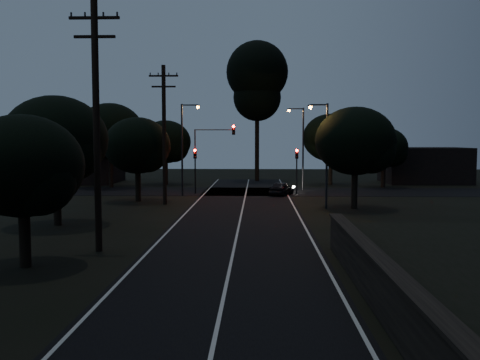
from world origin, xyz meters
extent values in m
cube|color=black|center=(0.00, 22.00, 0.01)|extent=(8.00, 70.00, 0.02)
cube|color=black|center=(0.00, 42.00, 0.01)|extent=(60.00, 8.00, 0.02)
cube|color=beige|center=(0.00, 22.00, 0.03)|extent=(0.12, 70.00, 0.01)
cube|color=beige|center=(-3.75, 22.00, 0.03)|extent=(0.12, 70.00, 0.01)
cube|color=beige|center=(3.75, 22.00, 0.03)|extent=(0.12, 70.00, 0.01)
cube|color=black|center=(4.60, 3.00, 0.75)|extent=(0.40, 26.00, 1.50)
cube|color=black|center=(4.60, 3.00, 1.55)|extent=(0.55, 26.00, 0.10)
cylinder|color=black|center=(-6.00, 15.00, 5.50)|extent=(0.30, 0.30, 11.00)
cube|color=black|center=(-6.00, 15.00, 10.20)|extent=(2.20, 0.12, 0.12)
cube|color=black|center=(-6.00, 15.00, 9.40)|extent=(1.80, 0.12, 0.12)
cylinder|color=black|center=(-6.00, 32.00, 5.25)|extent=(0.30, 0.30, 10.50)
cube|color=black|center=(-6.00, 32.00, 9.70)|extent=(2.20, 0.12, 0.12)
cube|color=black|center=(-6.00, 32.00, 8.90)|extent=(1.80, 0.12, 0.12)
cylinder|color=black|center=(-8.00, 12.00, 1.10)|extent=(0.44, 0.44, 2.20)
ellipsoid|color=black|center=(-8.00, 12.00, 3.96)|extent=(4.68, 4.68, 3.98)
sphere|color=black|center=(-7.18, 11.53, 3.49)|extent=(2.81, 2.81, 2.81)
cylinder|color=black|center=(-10.50, 22.00, 1.37)|extent=(0.44, 0.44, 2.74)
ellipsoid|color=black|center=(-10.50, 22.00, 4.95)|extent=(5.91, 5.91, 5.02)
sphere|color=black|center=(-9.47, 21.41, 4.36)|extent=(3.55, 3.55, 3.55)
cylinder|color=black|center=(-8.50, 34.00, 1.24)|extent=(0.44, 0.44, 2.48)
ellipsoid|color=black|center=(-8.50, 34.00, 4.46)|extent=(5.29, 5.29, 4.50)
sphere|color=black|center=(-7.57, 33.47, 3.94)|extent=(3.17, 3.17, 3.17)
cylinder|color=black|center=(-9.00, 50.00, 1.29)|extent=(0.44, 0.44, 2.59)
ellipsoid|color=black|center=(-9.00, 50.00, 4.66)|extent=(5.54, 5.54, 4.71)
sphere|color=black|center=(-8.03, 49.45, 4.11)|extent=(3.32, 3.32, 3.32)
cylinder|color=black|center=(-14.00, 46.00, 1.61)|extent=(0.44, 0.44, 3.22)
ellipsoid|color=black|center=(-14.00, 46.00, 5.75)|extent=(6.77, 6.77, 5.75)
sphere|color=black|center=(-12.82, 45.32, 5.08)|extent=(4.06, 4.06, 4.06)
cylinder|color=black|center=(9.00, 50.00, 1.42)|extent=(0.44, 0.44, 2.83)
ellipsoid|color=black|center=(9.00, 50.00, 5.12)|extent=(6.09, 6.09, 5.18)
sphere|color=black|center=(10.07, 49.39, 4.51)|extent=(3.66, 3.66, 3.66)
cylinder|color=black|center=(14.00, 47.00, 1.14)|extent=(0.44, 0.44, 2.28)
ellipsoid|color=black|center=(14.00, 47.00, 4.11)|extent=(4.87, 4.87, 4.14)
sphere|color=black|center=(14.85, 46.51, 3.62)|extent=(2.92, 2.92, 2.92)
cylinder|color=black|center=(8.00, 30.00, 1.35)|extent=(0.44, 0.44, 2.69)
ellipsoid|color=black|center=(8.00, 30.00, 4.84)|extent=(5.72, 5.72, 4.86)
sphere|color=black|center=(9.00, 29.43, 4.27)|extent=(3.43, 3.43, 3.43)
cylinder|color=black|center=(1.00, 55.00, 4.52)|extent=(0.50, 0.50, 9.03)
sphere|color=black|center=(1.00, 55.00, 12.81)|extent=(7.23, 7.23, 7.23)
sphere|color=black|center=(1.00, 55.00, 9.85)|extent=(5.58, 5.58, 5.58)
cube|color=black|center=(-20.00, 52.00, 2.20)|extent=(10.00, 8.00, 4.40)
cube|color=black|center=(20.00, 53.00, 2.00)|extent=(9.00, 7.00, 4.00)
cylinder|color=black|center=(-4.60, 40.00, 1.60)|extent=(0.12, 0.12, 3.20)
cube|color=black|center=(-4.60, 40.00, 3.65)|extent=(0.28, 0.22, 0.90)
sphere|color=#FF0705|center=(-4.60, 39.87, 3.95)|extent=(0.22, 0.22, 0.22)
cylinder|color=black|center=(4.60, 40.00, 1.60)|extent=(0.12, 0.12, 3.20)
cube|color=black|center=(4.60, 40.00, 3.65)|extent=(0.28, 0.22, 0.90)
sphere|color=#FF0705|center=(4.60, 39.87, 3.95)|extent=(0.22, 0.22, 0.22)
cylinder|color=black|center=(-4.60, 40.00, 2.50)|extent=(0.12, 0.12, 5.00)
cube|color=black|center=(-1.10, 40.00, 5.80)|extent=(0.28, 0.22, 0.90)
sphere|color=#FF0705|center=(-1.10, 39.87, 6.10)|extent=(0.22, 0.22, 0.22)
cube|color=black|center=(-2.85, 40.00, 5.80)|extent=(3.50, 0.08, 0.08)
cylinder|color=black|center=(-5.50, 38.00, 4.00)|extent=(0.16, 0.16, 8.00)
cube|color=black|center=(-4.80, 38.00, 7.90)|extent=(1.40, 0.10, 0.10)
cube|color=black|center=(-4.10, 38.00, 7.85)|extent=(0.35, 0.22, 0.12)
sphere|color=orange|center=(-4.10, 38.00, 7.75)|extent=(0.26, 0.26, 0.26)
cylinder|color=black|center=(5.50, 44.00, 4.00)|extent=(0.16, 0.16, 8.00)
cube|color=black|center=(4.80, 44.00, 7.90)|extent=(1.40, 0.10, 0.10)
cube|color=black|center=(4.10, 44.00, 7.85)|extent=(0.35, 0.22, 0.12)
sphere|color=orange|center=(4.10, 44.00, 7.75)|extent=(0.26, 0.26, 0.26)
cylinder|color=black|center=(6.00, 30.00, 3.75)|extent=(0.16, 0.16, 7.50)
cube|color=black|center=(5.40, 30.00, 7.40)|extent=(1.20, 0.10, 0.10)
cube|color=black|center=(4.80, 30.00, 7.35)|extent=(0.35, 0.22, 0.12)
sphere|color=orange|center=(4.80, 30.00, 7.25)|extent=(0.26, 0.26, 0.26)
imported|color=black|center=(3.20, 39.00, 0.60)|extent=(2.59, 3.79, 1.20)
camera|label=1|loc=(1.05, -8.27, 5.00)|focal=40.00mm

